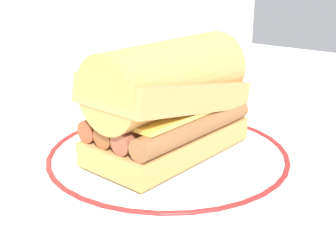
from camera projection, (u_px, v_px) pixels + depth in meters
ground_plane at (194, 163)px, 0.53m from camera, size 1.50×1.50×0.00m
plate at (168, 157)px, 0.52m from camera, size 0.29×0.29×0.01m
sausage_sandwich at (168, 99)px, 0.50m from camera, size 0.19×0.11×0.12m
salt_shaker at (246, 79)px, 0.74m from camera, size 0.04×0.04×0.08m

